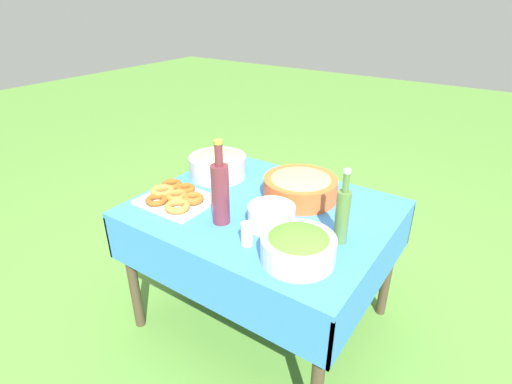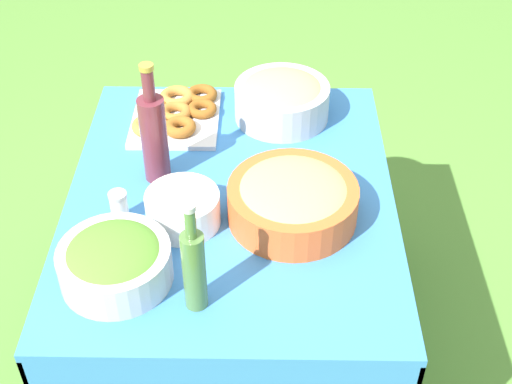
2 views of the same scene
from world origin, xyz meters
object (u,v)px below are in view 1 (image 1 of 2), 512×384
Objects in this scene: bread_bowl at (300,186)px; pasta_bowl at (218,164)px; plate_stack at (271,216)px; wine_bottle at (220,191)px; donut_platter at (175,197)px; olive_oil_bottle at (342,214)px; salad_bowl at (298,246)px.

pasta_bowl is at bearing -177.38° from bread_bowl.
plate_stack is 0.54× the size of wine_bottle.
pasta_bowl reaches higher than donut_platter.
donut_platter is 0.81m from olive_oil_bottle.
olive_oil_bottle reaches higher than plate_stack.
wine_bottle is (0.30, -0.02, 0.13)m from donut_platter.
donut_platter is (-0.71, 0.08, -0.04)m from salad_bowl.
wine_bottle reaches higher than donut_platter.
donut_platter is at bearing -170.71° from olive_oil_bottle.
donut_platter is at bearing 175.76° from wine_bottle.
salad_bowl is at bearing -30.01° from pasta_bowl.
plate_stack is 0.31m from olive_oil_bottle.
pasta_bowl is 1.52× the size of plate_stack.
salad_bowl is at bearing -110.97° from olive_oil_bottle.
pasta_bowl is 0.81× the size of wine_bottle.
olive_oil_bottle is 0.40m from bread_bowl.
salad_bowl is 0.79× the size of bread_bowl.
plate_stack is 0.30m from bread_bowl.
salad_bowl is 0.72m from donut_platter.
pasta_bowl reaches higher than plate_stack.
donut_platter is 0.33m from wine_bottle.
donut_platter is 0.96× the size of bread_bowl.
bread_bowl is (0.49, 0.02, -0.01)m from pasta_bowl.
donut_platter is at bearing -86.89° from pasta_bowl.
pasta_bowl is 0.97× the size of olive_oil_bottle.
olive_oil_bottle is 0.89× the size of bread_bowl.
donut_platter is (0.02, -0.35, -0.05)m from pasta_bowl.
bread_bowl is at bearing 94.72° from plate_stack.
plate_stack is (-0.21, 0.15, -0.01)m from salad_bowl.
wine_bottle is at bearing -113.99° from bread_bowl.
olive_oil_bottle is at bearing 11.27° from plate_stack.
plate_stack is at bearing -27.85° from pasta_bowl.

